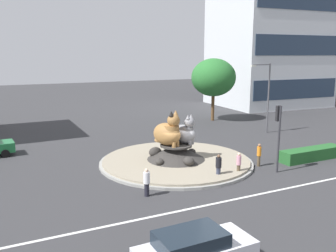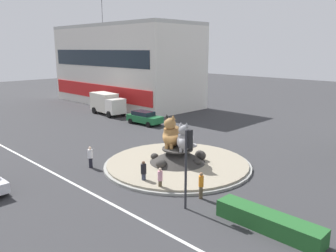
# 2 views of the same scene
# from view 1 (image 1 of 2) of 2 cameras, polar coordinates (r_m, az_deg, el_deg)

# --- Properties ---
(ground_plane) EXTENTS (160.00, 160.00, 0.00)m
(ground_plane) POSITION_cam_1_polar(r_m,az_deg,el_deg) (27.24, 1.26, -5.84)
(ground_plane) COLOR #333335
(lane_centreline) EXTENTS (112.00, 0.20, 0.01)m
(lane_centreline) POSITION_cam_1_polar(r_m,az_deg,el_deg) (21.18, 10.85, -11.16)
(lane_centreline) COLOR silver
(lane_centreline) RESTS_ON ground
(roundabout_island) EXTENTS (11.35, 11.35, 1.43)m
(roundabout_island) POSITION_cam_1_polar(r_m,az_deg,el_deg) (27.12, 1.25, -4.99)
(roundabout_island) COLOR gray
(roundabout_island) RESTS_ON ground
(cat_statue_tabby) EXTENTS (2.27, 2.96, 2.63)m
(cat_statue_tabby) POSITION_cam_1_polar(r_m,az_deg,el_deg) (26.40, 0.03, -1.03)
(cat_statue_tabby) COLOR #9E703D
(cat_statue_tabby) RESTS_ON roundabout_island
(cat_statue_grey) EXTENTS (1.99, 2.53, 2.25)m
(cat_statue_grey) POSITION_cam_1_polar(r_m,az_deg,el_deg) (27.03, 2.64, -1.05)
(cat_statue_grey) COLOR gray
(cat_statue_grey) RESTS_ON roundabout_island
(traffic_light_mast) EXTENTS (0.36, 0.46, 4.60)m
(traffic_light_mast) POSITION_cam_1_polar(r_m,az_deg,el_deg) (25.59, 16.97, -0.01)
(traffic_light_mast) COLOR #2D2D33
(traffic_light_mast) RESTS_ON ground
(office_tower) EXTENTS (16.33, 14.30, 30.62)m
(office_tower) POSITION_cam_1_polar(r_m,az_deg,el_deg) (60.52, 15.85, 17.79)
(office_tower) COLOR silver
(office_tower) RESTS_ON ground
(clipped_hedge_strip) EXTENTS (5.55, 1.20, 0.90)m
(clipped_hedge_strip) POSITION_cam_1_polar(r_m,az_deg,el_deg) (30.07, 21.63, -4.11)
(clipped_hedge_strip) COLOR #235B28
(clipped_hedge_strip) RESTS_ON ground
(broadleaf_tree_behind_island) EXTENTS (5.33, 5.33, 7.50)m
(broadleaf_tree_behind_island) POSITION_cam_1_polar(r_m,az_deg,el_deg) (44.21, 7.16, 7.57)
(broadleaf_tree_behind_island) COLOR brown
(broadleaf_tree_behind_island) RESTS_ON ground
(streetlight_arm) EXTENTS (2.64, 0.45, 7.07)m
(streetlight_arm) POSITION_cam_1_polar(r_m,az_deg,el_deg) (38.07, 15.20, 5.10)
(streetlight_arm) COLOR #4C4C51
(streetlight_arm) RESTS_ON ground
(pedestrian_white_shirt) EXTENTS (0.38, 0.38, 1.66)m
(pedestrian_white_shirt) POSITION_cam_1_polar(r_m,az_deg,el_deg) (20.91, -3.37, -8.73)
(pedestrian_white_shirt) COLOR black
(pedestrian_white_shirt) RESTS_ON ground
(pedestrian_black_shirt) EXTENTS (0.38, 0.38, 1.63)m
(pedestrian_black_shirt) POSITION_cam_1_polar(r_m,az_deg,el_deg) (23.92, 7.94, -6.26)
(pedestrian_black_shirt) COLOR #33384C
(pedestrian_black_shirt) RESTS_ON ground
(pedestrian_orange_shirt) EXTENTS (0.31, 0.31, 1.68)m
(pedestrian_orange_shirt) POSITION_cam_1_polar(r_m,az_deg,el_deg) (27.07, 14.11, -4.31)
(pedestrian_orange_shirt) COLOR brown
(pedestrian_orange_shirt) RESTS_ON ground
(pedestrian_pink_shirt) EXTENTS (0.32, 0.32, 1.56)m
(pedestrian_pink_shirt) POSITION_cam_1_polar(r_m,az_deg,el_deg) (24.82, 11.05, -5.77)
(pedestrian_pink_shirt) COLOR brown
(pedestrian_pink_shirt) RESTS_ON ground
(sedan_on_far_lane) EXTENTS (4.64, 2.16, 1.52)m
(sedan_on_far_lane) POSITION_cam_1_polar(r_m,az_deg,el_deg) (14.43, 4.15, -18.74)
(sedan_on_far_lane) COLOR silver
(sedan_on_far_lane) RESTS_ON ground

